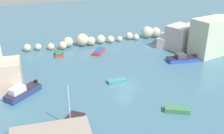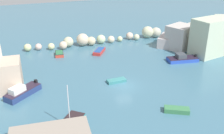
% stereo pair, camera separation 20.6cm
% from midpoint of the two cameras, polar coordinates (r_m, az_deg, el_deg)
% --- Properties ---
extents(cove_water, '(160.00, 160.00, 0.00)m').
position_cam_midpoint_polar(cove_water, '(40.34, 2.55, -4.10)').
color(cove_water, '#3F6D83').
rests_on(cove_water, ground).
extents(cliff_headland_right, '(22.05, 19.28, 7.39)m').
position_cam_midpoint_polar(cliff_headland_right, '(58.81, 20.63, 6.22)').
color(cliff_headland_right, beige).
rests_on(cliff_headland_right, ground).
extents(rock_breakwater, '(32.14, 3.22, 2.79)m').
position_cam_midpoint_polar(rock_breakwater, '(59.60, -1.14, 6.43)').
color(rock_breakwater, beige).
rests_on(rock_breakwater, ground).
extents(moored_boat_0, '(3.04, 1.29, 0.45)m').
position_cam_midpoint_polar(moored_boat_0, '(41.30, 0.86, -3.03)').
color(moored_boat_0, teal).
rests_on(moored_boat_0, cove_water).
extents(moored_boat_1, '(6.01, 3.27, 1.53)m').
position_cam_midpoint_polar(moored_boat_1, '(50.96, 15.06, 1.82)').
color(moored_boat_1, blue).
rests_on(moored_boat_1, cove_water).
extents(moored_boat_2, '(3.56, 4.12, 0.72)m').
position_cam_midpoint_polar(moored_boat_2, '(53.53, -2.99, 3.49)').
color(moored_boat_2, red).
rests_on(moored_boat_2, cove_water).
extents(moored_boat_3, '(5.45, 4.95, 1.79)m').
position_cam_midpoint_polar(moored_boat_3, '(39.36, -19.34, -5.22)').
color(moored_boat_3, navy).
rests_on(moored_boat_3, cove_water).
extents(moored_boat_4, '(4.36, 4.58, 5.58)m').
position_cam_midpoint_polar(moored_boat_4, '(31.50, -9.28, -12.33)').
color(moored_boat_4, teal).
rests_on(moored_boat_4, cove_water).
extents(moored_boat_5, '(3.36, 2.61, 0.61)m').
position_cam_midpoint_polar(moored_boat_5, '(34.86, 14.00, -9.13)').
color(moored_boat_5, '#3A7D4D').
rests_on(moored_boat_5, cove_water).
extents(moored_boat_6, '(1.99, 3.21, 0.66)m').
position_cam_midpoint_polar(moored_boat_6, '(53.16, -11.71, 2.87)').
color(moored_boat_6, '#CC4130').
rests_on(moored_boat_6, cove_water).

